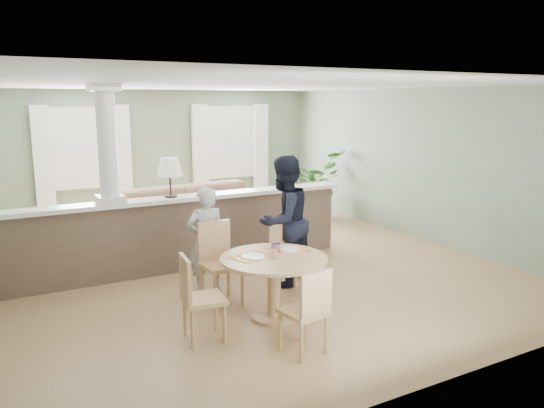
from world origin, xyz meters
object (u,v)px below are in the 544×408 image
chair_far_man (286,254)px  chair_near (308,308)px  houseplant (313,185)px  chair_far_boy (219,259)px  chair_side (197,295)px  child_person (206,240)px  dining_table (273,270)px  man_person (284,221)px  sofa (191,216)px

chair_far_man → chair_near: chair_far_man is taller
houseplant → chair_far_boy: size_ratio=1.44×
chair_side → child_person: 1.45m
chair_far_man → chair_near: 1.83m
dining_table → chair_side: bearing=-172.4°
chair_side → child_person: size_ratio=0.66×
houseplant → chair_far_boy: (-3.63, -3.41, -0.17)m
houseplant → chair_far_boy: 4.98m
child_person → man_person: man_person is taller
dining_table → chair_side: (-0.98, -0.13, -0.08)m
man_person → dining_table: bearing=33.6°
dining_table → man_person: size_ratio=0.69×
chair_near → man_person: size_ratio=0.50×
sofa → chair_side: size_ratio=3.62×
chair_far_man → man_person: (0.10, 0.24, 0.38)m
chair_far_boy → chair_side: size_ratio=1.09×
houseplant → chair_side: (-4.27, -4.33, -0.21)m
chair_far_man → chair_side: chair_side is taller
sofa → man_person: bearing=-87.3°
dining_table → chair_near: 0.97m
chair_side → man_person: man_person is taller
chair_far_boy → dining_table: bearing=-69.8°
chair_near → child_person: child_person is taller
chair_near → chair_far_boy: bearing=-92.1°
chair_far_man → child_person: bearing=167.2°
chair_far_man → chair_side: (-1.57, -0.86, 0.01)m
houseplant → child_person: 4.74m
chair_far_boy → chair_far_man: (0.93, -0.06, -0.05)m
chair_far_man → chair_side: bearing=-139.2°
chair_far_boy → child_person: bearing=89.3°
chair_far_boy → child_person: child_person is taller
dining_table → man_person: 1.23m
sofa → dining_table: sofa is taller
dining_table → chair_far_boy: bearing=113.1°
child_person → chair_far_boy: bearing=94.1°
sofa → chair_side: bearing=-114.6°
dining_table → man_person: (0.70, 0.97, 0.30)m
chair_far_boy → man_person: (1.03, 0.18, 0.33)m
chair_side → man_person: (1.67, 1.10, 0.37)m
chair_near → houseplant: bearing=-132.3°
chair_far_man → chair_near: size_ratio=1.02×
houseplant → chair_near: 6.19m
chair_side → man_person: 2.04m
chair_far_man → chair_far_boy: bearing=-171.8°
dining_table → chair_far_boy: chair_far_boy is taller
chair_near → child_person: (-0.21, 2.11, 0.21)m
chair_near → man_person: 2.13m
chair_side → child_person: child_person is taller
chair_far_man → sofa: bearing=107.2°
chair_far_boy → chair_side: 1.12m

